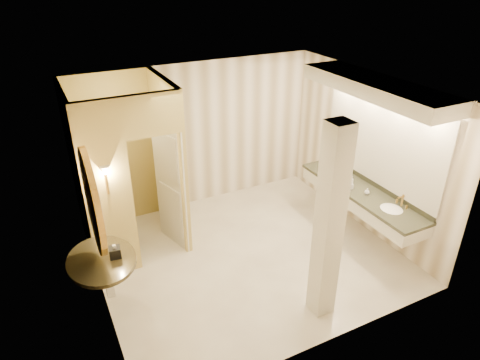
# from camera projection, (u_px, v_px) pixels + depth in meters

# --- Properties ---
(floor) EXTENTS (4.50, 4.50, 0.00)m
(floor) POSITION_uv_depth(u_px,v_px,m) (247.00, 255.00, 6.91)
(floor) COLOR white
(floor) RESTS_ON ground
(ceiling) EXTENTS (4.50, 4.50, 0.00)m
(ceiling) POSITION_uv_depth(u_px,v_px,m) (249.00, 91.00, 5.66)
(ceiling) COLOR silver
(ceiling) RESTS_ON wall_back
(wall_back) EXTENTS (4.50, 0.02, 2.70)m
(wall_back) POSITION_uv_depth(u_px,v_px,m) (198.00, 136.00, 7.87)
(wall_back) COLOR white
(wall_back) RESTS_ON floor
(wall_front) EXTENTS (4.50, 0.02, 2.70)m
(wall_front) POSITION_uv_depth(u_px,v_px,m) (332.00, 256.00, 4.70)
(wall_front) COLOR white
(wall_front) RESTS_ON floor
(wall_left) EXTENTS (0.02, 4.00, 2.70)m
(wall_left) POSITION_uv_depth(u_px,v_px,m) (90.00, 218.00, 5.39)
(wall_left) COLOR white
(wall_left) RESTS_ON floor
(wall_right) EXTENTS (0.02, 4.00, 2.70)m
(wall_right) POSITION_uv_depth(u_px,v_px,m) (366.00, 153.00, 7.18)
(wall_right) COLOR white
(wall_right) RESTS_ON floor
(toilet_closet) EXTENTS (1.50, 1.55, 2.70)m
(toilet_closet) POSITION_uv_depth(u_px,v_px,m) (155.00, 168.00, 6.59)
(toilet_closet) COLOR tan
(toilet_closet) RESTS_ON floor
(wall_sconce) EXTENTS (0.14, 0.14, 0.42)m
(wall_sconce) POSITION_uv_depth(u_px,v_px,m) (105.00, 172.00, 5.68)
(wall_sconce) COLOR #B48939
(wall_sconce) RESTS_ON toilet_closet
(vanity) EXTENTS (0.75, 2.67, 2.09)m
(vanity) POSITION_uv_depth(u_px,v_px,m) (370.00, 147.00, 6.69)
(vanity) COLOR beige
(vanity) RESTS_ON floor
(console_shelf) EXTENTS (1.07, 1.07, 1.99)m
(console_shelf) POSITION_uv_depth(u_px,v_px,m) (97.00, 227.00, 5.21)
(console_shelf) COLOR black
(console_shelf) RESTS_ON floor
(pillar) EXTENTS (0.28, 0.28, 2.70)m
(pillar) POSITION_uv_depth(u_px,v_px,m) (329.00, 226.00, 5.24)
(pillar) COLOR beige
(pillar) RESTS_ON floor
(tissue_box) EXTENTS (0.16, 0.16, 0.14)m
(tissue_box) POSITION_uv_depth(u_px,v_px,m) (115.00, 252.00, 5.42)
(tissue_box) COLOR black
(tissue_box) RESTS_ON console_shelf
(toilet) EXTENTS (0.47, 0.76, 0.74)m
(toilet) POSITION_uv_depth(u_px,v_px,m) (118.00, 221.00, 7.11)
(toilet) COLOR white
(toilet) RESTS_ON floor
(soap_bottle_a) EXTENTS (0.06, 0.06, 0.13)m
(soap_bottle_a) POSITION_uv_depth(u_px,v_px,m) (351.00, 185.00, 7.04)
(soap_bottle_a) COLOR beige
(soap_bottle_a) RESTS_ON vanity
(soap_bottle_b) EXTENTS (0.09, 0.09, 0.10)m
(soap_bottle_b) POSITION_uv_depth(u_px,v_px,m) (367.00, 191.00, 6.87)
(soap_bottle_b) COLOR silver
(soap_bottle_b) RESTS_ON vanity
(soap_bottle_c) EXTENTS (0.10, 0.10, 0.21)m
(soap_bottle_c) POSITION_uv_depth(u_px,v_px,m) (351.00, 181.00, 7.07)
(soap_bottle_c) COLOR #C6B28C
(soap_bottle_c) RESTS_ON vanity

